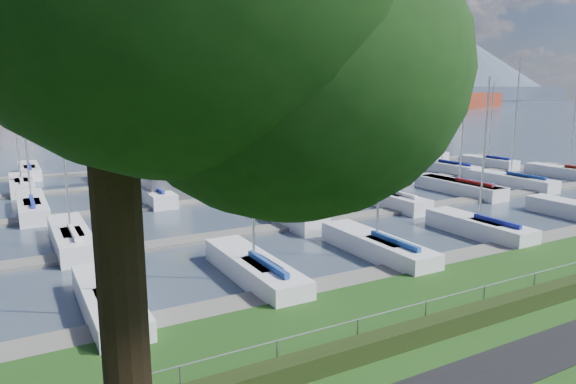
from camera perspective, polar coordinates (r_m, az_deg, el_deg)
path at (r=18.72m, az=23.91°, el=-17.04°), size 160.00×2.00×0.04m
water at (r=273.09m, az=-26.33°, el=8.18°), size 800.00×540.00×0.20m
hedge at (r=20.03m, az=17.93°, el=-13.59°), size 80.00×0.70×0.70m
fence at (r=19.95m, az=17.23°, el=-11.00°), size 80.00×0.04×0.04m
foothill at (r=342.89m, az=-27.05°, el=9.57°), size 900.00×80.00×12.00m
mountains at (r=419.49m, az=-26.94°, el=15.24°), size 1190.00×360.00×115.00m
docks at (r=41.86m, az=-9.31°, el=-1.07°), size 90.00×41.60×0.25m
crane at (r=43.88m, az=-13.63°, el=6.65°), size 5.77×13.23×22.35m
cargo_ship_mid at (r=225.92m, az=-20.55°, el=9.24°), size 93.45×21.41×21.50m
cargo_ship_east at (r=285.62m, az=18.78°, el=9.64°), size 84.17×53.30×21.50m
sailboat_fleet at (r=42.69m, az=-12.12°, el=6.77°), size 74.34×49.94×13.30m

